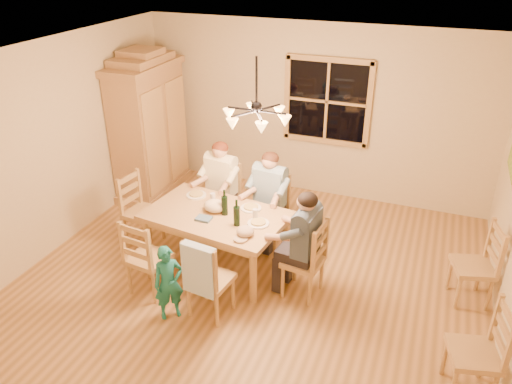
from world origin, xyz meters
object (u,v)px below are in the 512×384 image
at_px(wine_bottle_b, 237,213).
at_px(chair_spare_back, 470,278).
at_px(chair_far_left, 222,210).
at_px(chair_far_right, 269,223).
at_px(adult_slate_man, 305,232).
at_px(child, 169,283).
at_px(adult_woman, 221,176).
at_px(wine_bottle_a, 225,202).
at_px(chair_near_left, 150,269).
at_px(chair_near_right, 211,290).
at_px(armoire, 149,129).
at_px(chair_spare_front, 470,366).
at_px(adult_plaid_man, 269,187).
at_px(chandelier, 256,115).
at_px(chair_end_right, 303,271).
at_px(dining_table, 216,221).
at_px(chair_end_left, 144,223).

relative_size(wine_bottle_b, chair_spare_back, 0.33).
distance_m(chair_far_left, wine_bottle_b, 1.35).
bearing_deg(chair_spare_back, chair_far_right, 66.37).
height_order(adult_slate_man, child, adult_slate_man).
relative_size(adult_woman, wine_bottle_a, 2.65).
distance_m(chair_near_left, wine_bottle_a, 1.17).
bearing_deg(child, adult_slate_man, -7.14).
bearing_deg(chair_near_left, wine_bottle_b, 41.18).
relative_size(chair_far_left, chair_near_right, 1.00).
bearing_deg(armoire, wine_bottle_b, -38.03).
relative_size(wine_bottle_b, chair_spare_front, 0.33).
height_order(chair_near_right, chair_spare_front, same).
distance_m(chair_far_right, wine_bottle_b, 1.10).
height_order(adult_plaid_man, wine_bottle_b, adult_plaid_man).
xyz_separation_m(chair_near_right, wine_bottle_a, (-0.21, 0.87, 0.62)).
distance_m(chair_near_right, adult_plaid_man, 1.69).
bearing_deg(chair_far_left, armoire, -18.30).
height_order(chandelier, wine_bottle_a, chandelier).
xyz_separation_m(chair_end_right, adult_woman, (-1.49, 0.99, 0.54)).
xyz_separation_m(dining_table, chair_near_right, (0.32, -0.85, -0.35)).
distance_m(chair_near_right, adult_woman, 1.89).
relative_size(armoire, chair_spare_back, 2.32).
relative_size(chair_end_left, adult_slate_man, 1.13).
relative_size(adult_woman, wine_bottle_b, 2.65).
relative_size(dining_table, chair_near_left, 1.83).
distance_m(dining_table, chair_end_left, 1.23).
xyz_separation_m(adult_woman, wine_bottle_b, (0.67, -1.00, 0.08)).
relative_size(chair_near_right, adult_woman, 1.13).
bearing_deg(chair_spare_back, chair_spare_front, 163.73).
xyz_separation_m(chair_end_right, chair_spare_back, (1.82, 0.57, 0.00)).
height_order(chair_end_left, wine_bottle_b, wine_bottle_b).
relative_size(chair_end_right, adult_plaid_man, 1.13).
bearing_deg(chair_near_right, chair_end_left, 153.43).
height_order(chandelier, adult_slate_man, chandelier).
height_order(chair_near_right, child, chair_near_right).
xyz_separation_m(chair_end_left, adult_plaid_man, (1.59, 0.60, 0.54)).
distance_m(chair_spare_front, chair_spare_back, 1.41).
bearing_deg(chair_spare_front, chair_end_right, 51.31).
bearing_deg(chair_far_right, child, 81.56).
bearing_deg(chair_far_right, chair_end_right, 136.64).
relative_size(armoire, chair_end_right, 2.32).
xyz_separation_m(chair_near_right, wine_bottle_b, (0.03, 0.69, 0.62)).
bearing_deg(chair_spare_front, dining_table, 57.79).
xyz_separation_m(chandelier, chair_spare_front, (2.45, -0.98, -1.77)).
bearing_deg(wine_bottle_a, adult_plaid_man, 66.57).
height_order(chair_far_right, chair_near_right, same).
distance_m(dining_table, child, 1.08).
bearing_deg(chair_spare_back, armoire, 60.22).
distance_m(adult_plaid_man, wine_bottle_b, 0.91).
relative_size(chandelier, chair_far_right, 0.78).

